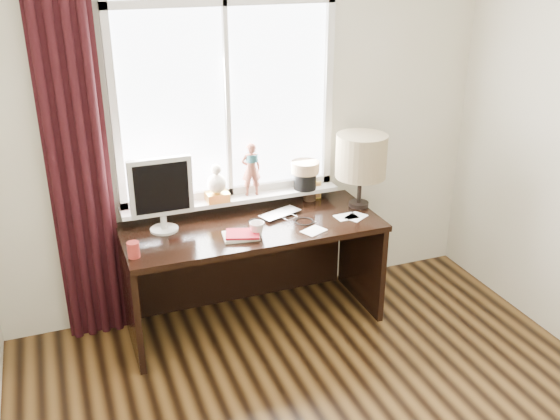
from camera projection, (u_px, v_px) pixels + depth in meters
name	position (u px, v px, depth m)	size (l,w,h in m)	color
wall_back	(248.00, 128.00, 4.24)	(3.50, 2.60, 0.00)	beige
laptop	(280.00, 214.00, 4.24)	(0.29, 0.19, 0.02)	silver
mug	(257.00, 228.00, 3.94)	(0.10, 0.09, 0.10)	white
red_cup	(133.00, 250.00, 3.66)	(0.07, 0.07, 0.10)	maroon
window	(230.00, 132.00, 4.14)	(1.52, 0.22, 1.40)	white
curtain	(79.00, 178.00, 3.86)	(0.38, 0.09, 2.25)	black
desk	(249.00, 251.00, 4.28)	(1.70, 0.70, 0.75)	black
monitor	(161.00, 190.00, 3.91)	(0.40, 0.18, 0.49)	beige
notebook_stack	(242.00, 235.00, 3.92)	(0.25, 0.21, 0.03)	beige
brush_holder	(310.00, 192.00, 4.48)	(0.09, 0.09, 0.25)	black
icon_frame	(314.00, 190.00, 4.49)	(0.10, 0.03, 0.13)	gold
table_lamp	(361.00, 157.00, 4.25)	(0.35, 0.35, 0.52)	black
loose_papers	(339.00, 221.00, 4.15)	(0.54, 0.27, 0.00)	white
desk_cables	(287.00, 219.00, 4.18)	(0.44, 0.32, 0.01)	black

